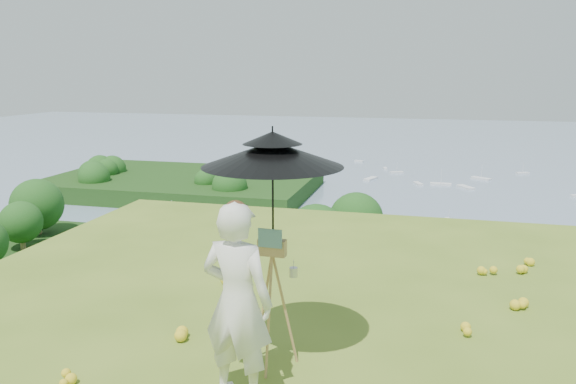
% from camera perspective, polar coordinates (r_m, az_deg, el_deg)
% --- Properties ---
extents(shoreline_tier, '(170.00, 28.00, 8.00)m').
position_cam_1_polar(shoreline_tier, '(88.37, 13.60, -14.36)').
color(shoreline_tier, '#6B6755').
rests_on(shoreline_tier, bay_water).
extents(bay_water, '(700.00, 700.00, 0.00)m').
position_cam_1_polar(bay_water, '(247.13, 14.27, 3.14)').
color(bay_water, '#7184A1').
rests_on(bay_water, ground).
extents(peninsula, '(90.00, 60.00, 12.00)m').
position_cam_1_polar(peninsula, '(178.75, -10.59, 1.62)').
color(peninsula, '#18390F').
rests_on(peninsula, bay_water).
extents(slope_trees, '(110.00, 50.00, 6.00)m').
position_cam_1_polar(slope_trees, '(43.23, 14.09, -12.71)').
color(slope_trees, '#184E17').
rests_on(slope_trees, forest_slope).
extents(harbor_town, '(110.00, 22.00, 5.00)m').
position_cam_1_polar(harbor_town, '(85.71, 13.82, -10.46)').
color(harbor_town, silver).
rests_on(harbor_town, shoreline_tier).
extents(moored_boats, '(140.00, 140.00, 0.70)m').
position_cam_1_polar(moored_boats, '(169.77, 9.91, -0.51)').
color(moored_boats, silver).
rests_on(moored_boats, bay_water).
extents(painter, '(0.72, 0.53, 1.81)m').
position_cam_1_polar(painter, '(5.01, -5.17, -11.05)').
color(painter, white).
rests_on(painter, ground).
extents(field_easel, '(0.57, 0.57, 1.43)m').
position_cam_1_polar(field_easel, '(5.56, -1.59, -10.73)').
color(field_easel, '#A57645').
rests_on(field_easel, ground).
extents(sun_umbrella, '(1.54, 1.54, 1.21)m').
position_cam_1_polar(sun_umbrella, '(5.27, -1.56, 0.15)').
color(sun_umbrella, black).
rests_on(sun_umbrella, field_easel).
extents(painter_cap, '(0.22, 0.26, 0.10)m').
position_cam_1_polar(painter_cap, '(4.74, -5.37, -1.51)').
color(painter_cap, pink).
rests_on(painter_cap, painter).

